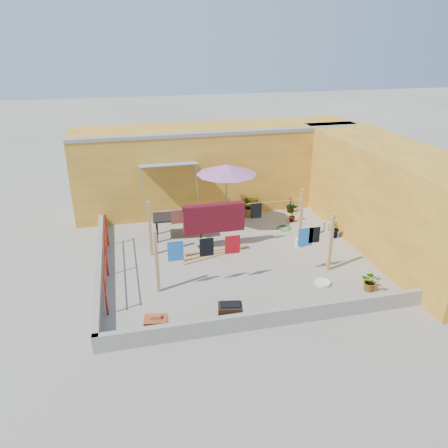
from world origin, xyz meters
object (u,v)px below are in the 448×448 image
Objects in this scene: brazier at (230,313)px; white_basin at (322,283)px; brick_stack at (156,325)px; water_jug_b at (298,243)px; green_hose at (284,228)px; patio_umbrella at (227,170)px; outdoor_table at (178,218)px; plant_back_a at (249,206)px; water_jug_a at (326,226)px.

brazier is 1.35× the size of white_basin.
water_jug_b is (4.95, 3.44, -0.05)m from brick_stack.
water_jug_b reaches higher than green_hose.
water_jug_b is at bearing -43.49° from patio_umbrella.
outdoor_table is at bearing 155.45° from water_jug_b.
plant_back_a is at bearing 69.79° from brazier.
water_jug_a is 0.45× the size of plant_back_a.
patio_umbrella is 4.17× the size of brick_stack.
outdoor_table is 5.19m from brazier.
brick_stack is 1.74× the size of water_jug_b.
water_jug_b is 1.50m from green_hose.
white_basin is at bearing -94.62° from green_hose.
plant_back_a is (-0.82, 2.96, 0.27)m from water_jug_b.
white_basin is (1.74, -4.21, -2.19)m from patio_umbrella.
plant_back_a is (-2.29, 1.96, 0.25)m from water_jug_a.
green_hose is at bearing -58.43° from plant_back_a.
white_basin is at bearing 20.52° from brazier.
white_basin is at bearing 13.14° from brick_stack.
plant_back_a reaches higher than white_basin.
brazier is 4.69m from water_jug_b.
green_hose is (3.26, 4.93, -0.22)m from brazier.
plant_back_a is at bearing 121.57° from green_hose.
patio_umbrella reaches higher than white_basin.
water_jug_b is (-1.47, -1.00, -0.02)m from water_jug_a.
brazier is (0.53, -5.14, -0.46)m from outdoor_table.
water_jug_a is 3.02m from plant_back_a.
green_hose is at bearing 85.38° from white_basin.
water_jug_a is (4.64, 4.44, -0.08)m from brazier.
brazier is at bearing -159.48° from white_basin.
outdoor_table is at bearing 95.88° from brazier.
patio_umbrella is 5.80m from brazier.
water_jug_a is at bearing 34.18° from water_jug_b.
brazier is 3.15m from white_basin.
brick_stack is at bearing -119.29° from patio_umbrella.
patio_umbrella reaches higher than water_jug_b.
white_basin reaches higher than green_hose.
water_jug_b is (0.23, 2.34, 0.11)m from white_basin.
plant_back_a reaches higher than brick_stack.
plant_back_a is at bearing 57.15° from brick_stack.
green_hose is (-1.39, 0.49, -0.13)m from water_jug_a.
brick_stack is (-2.98, -5.31, -2.03)m from patio_umbrella.
water_jug_a reaches higher than white_basin.
patio_umbrella reaches higher than brazier.
outdoor_table reaches higher than brick_stack.
green_hose is 0.60× the size of plant_back_a.
outdoor_table is at bearing 172.34° from water_jug_a.
brazier is (-1.20, -5.31, -1.98)m from patio_umbrella.
patio_umbrella is 2.31m from outdoor_table.
brazier reaches higher than water_jug_b.
water_jug_a is (6.42, 4.44, -0.04)m from brick_stack.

